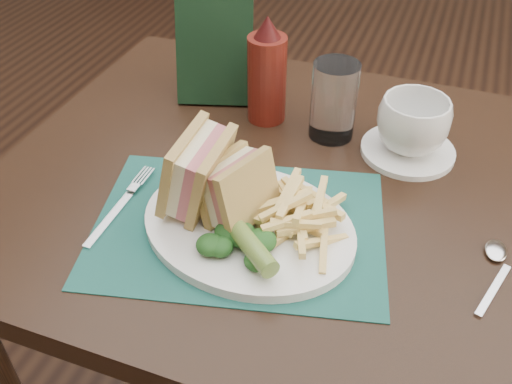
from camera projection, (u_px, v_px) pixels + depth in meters
floor at (331, 276)px, 1.71m from camera, size 7.00×7.00×0.00m
table_main at (283, 328)px, 1.11m from camera, size 0.90×0.75×0.75m
placemat at (239, 226)px, 0.79m from camera, size 0.45×0.37×0.00m
plate at (248, 226)px, 0.78m from camera, size 0.34×0.29×0.01m
sandwich_half_a at (183, 167)px, 0.77m from camera, size 0.08×0.12×0.12m
sandwich_half_b at (226, 182)px, 0.76m from camera, size 0.11×0.12×0.10m
kale_garnish at (239, 243)px, 0.72m from camera, size 0.11×0.08×0.03m
pickle_spear at (247, 240)px, 0.71m from camera, size 0.11×0.10×0.03m
fries_pile at (300, 210)px, 0.75m from camera, size 0.18×0.20×0.05m
fork at (120, 203)px, 0.81m from camera, size 0.04×0.17×0.01m
spoon at (495, 274)px, 0.71m from camera, size 0.08×0.15×0.01m
saucer at (407, 151)px, 0.92m from camera, size 0.18×0.18×0.01m
coffee_cup at (413, 125)px, 0.89m from camera, size 0.16×0.16×0.09m
drinking_glass at (334, 101)px, 0.92m from camera, size 0.08×0.08×0.13m
ketchup_bottle at (267, 70)px, 0.94m from camera, size 0.09×0.09×0.19m
check_presenter at (214, 42)px, 0.99m from camera, size 0.15×0.12×0.21m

